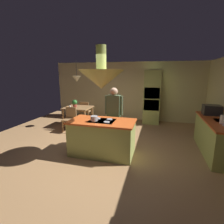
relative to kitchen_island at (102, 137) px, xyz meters
The scene contains 16 objects.
ground 0.50m from the kitchen_island, 90.00° to the left, with size 8.16×8.16×0.00m, color #AD7F51.
wall_back 3.74m from the kitchen_island, 90.00° to the left, with size 6.80×0.10×2.55m, color beige.
kitchen_island is the anchor object (origin of this frame).
counter_run_right 2.95m from the kitchen_island, 15.71° to the left, with size 0.73×2.05×0.90m.
oven_tower 3.48m from the kitchen_island, 71.27° to the left, with size 0.66×0.62×2.19m.
dining_table 2.71m from the kitchen_island, 128.99° to the left, with size 1.03×0.90×0.76m.
person_at_island 0.89m from the kitchen_island, 80.17° to the left, with size 0.53×0.22×1.68m.
range_hood 1.50m from the kitchen_island, 90.00° to the right, with size 1.10×1.10×1.00m.
pendant_light_over_table 3.05m from the kitchen_island, 128.99° to the left, with size 0.32×0.32×0.82m.
chair_facing_island 2.22m from the kitchen_island, 139.95° to the left, with size 0.40×0.40×0.87m.
chair_by_back_wall 3.25m from the kitchen_island, 121.53° to the left, with size 0.40×0.40×0.87m.
potted_plant_on_table 2.74m from the kitchen_island, 131.62° to the left, with size 0.20×0.20×0.30m.
cup_on_table 2.71m from the kitchen_island, 135.80° to the left, with size 0.07×0.07×0.09m, color white.
canister_sugar 2.93m from the kitchen_island, ahead, with size 0.14×0.14×0.21m, color silver.
microwave_on_counter 3.22m from the kitchen_island, 26.28° to the left, with size 0.46×0.36×0.28m, color #232326.
cooking_pot_on_cooktop 0.57m from the kitchen_island, 140.91° to the right, with size 0.18×0.18×0.12m, color #B2B2B7.
Camera 1 is at (1.32, -4.12, 2.08)m, focal length 27.28 mm.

